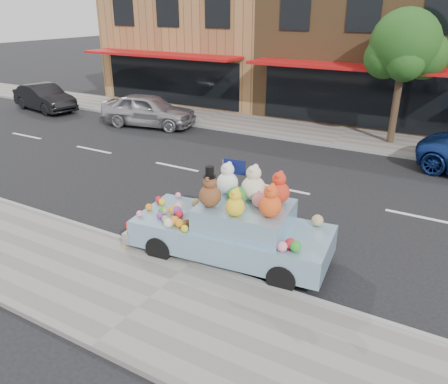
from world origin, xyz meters
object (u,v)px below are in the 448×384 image
Objects in this scene: street_tree at (405,50)px; art_car at (233,226)px; car_silver at (149,110)px; car_dark at (44,98)px.

street_tree is 1.13× the size of art_car.
car_dark is (-6.97, -0.15, -0.06)m from car_silver.
car_dark is at bearing -171.29° from street_tree.
street_tree reaches higher than car_dark.
car_dark is 0.91× the size of art_car.
car_silver is 6.97m from car_dark.
car_dark is (-17.42, -2.67, -3.00)m from street_tree.
art_car is at bearing -97.50° from street_tree.
car_silver is at bearing 131.48° from art_car.
street_tree is 11.15m from car_silver.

